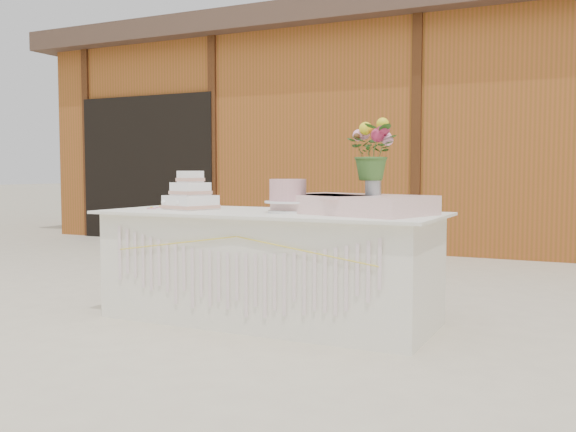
# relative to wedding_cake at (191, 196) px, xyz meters

# --- Properties ---
(ground) EXTENTS (80.00, 80.00, 0.00)m
(ground) POSITION_rel_wedding_cake_xyz_m (0.64, 0.02, -0.87)
(ground) COLOR beige
(ground) RESTS_ON ground
(barn) EXTENTS (12.60, 4.60, 3.30)m
(barn) POSITION_rel_wedding_cake_xyz_m (0.63, 6.02, 0.81)
(barn) COLOR brown
(barn) RESTS_ON ground
(cake_table) EXTENTS (2.40, 1.00, 0.77)m
(cake_table) POSITION_rel_wedding_cake_xyz_m (0.64, 0.02, -0.48)
(cake_table) COLOR silver
(cake_table) RESTS_ON ground
(wedding_cake) EXTENTS (0.40, 0.40, 0.28)m
(wedding_cake) POSITION_rel_wedding_cake_xyz_m (0.00, 0.00, 0.00)
(wedding_cake) COLOR white
(wedding_cake) RESTS_ON cake_table
(pink_cake_stand) EXTENTS (0.32, 0.32, 0.23)m
(pink_cake_stand) POSITION_rel_wedding_cake_xyz_m (0.82, -0.05, 0.03)
(pink_cake_stand) COLOR white
(pink_cake_stand) RESTS_ON cake_table
(satin_runner) EXTENTS (1.11, 0.84, 0.12)m
(satin_runner) POSITION_rel_wedding_cake_xyz_m (1.25, 0.07, -0.03)
(satin_runner) COLOR #FFD1CD
(satin_runner) RESTS_ON cake_table
(flower_vase) EXTENTS (0.11, 0.11, 0.15)m
(flower_vase) POSITION_rel_wedding_cake_xyz_m (1.37, 0.10, 0.10)
(flower_vase) COLOR #AEADB2
(flower_vase) RESTS_ON satin_runner
(bouquet) EXTENTS (0.36, 0.32, 0.37)m
(bouquet) POSITION_rel_wedding_cake_xyz_m (1.37, 0.10, 0.36)
(bouquet) COLOR #3A6628
(bouquet) RESTS_ON flower_vase
(loose_flowers) EXTENTS (0.17, 0.36, 0.02)m
(loose_flowers) POSITION_rel_wedding_cake_xyz_m (-0.32, 0.08, -0.09)
(loose_flowers) COLOR pink
(loose_flowers) RESTS_ON cake_table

